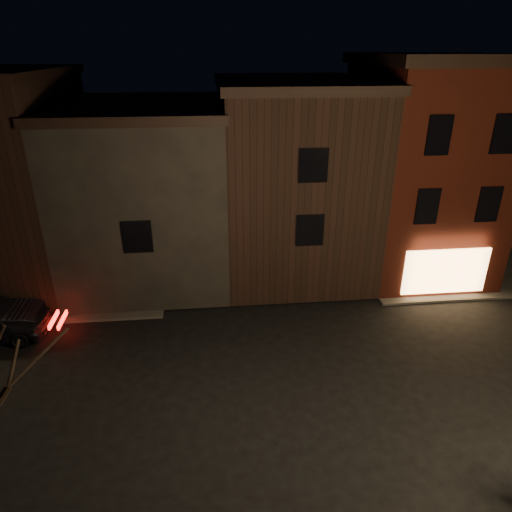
{
  "coord_description": "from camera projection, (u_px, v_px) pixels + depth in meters",
  "views": [
    {
      "loc": [
        -2.68,
        -12.41,
        10.84
      ],
      "look_at": [
        -0.95,
        4.19,
        3.2
      ],
      "focal_mm": 32.0,
      "sensor_mm": 36.0,
      "label": 1
    }
  ],
  "objects": [
    {
      "name": "sidewalk_far_right",
      "position": [
        499.0,
        198.0,
        35.93
      ],
      "size": [
        30.0,
        30.0,
        0.12
      ],
      "primitive_type": "cube",
      "color": "#2D2B28",
      "rests_on": "ground"
    },
    {
      "name": "row_building_a",
      "position": [
        290.0,
        175.0,
        23.61
      ],
      "size": [
        7.3,
        10.3,
        9.4
      ],
      "color": "black",
      "rests_on": "ground"
    },
    {
      "name": "row_building_b",
      "position": [
        149.0,
        188.0,
        23.14
      ],
      "size": [
        7.8,
        10.3,
        8.4
      ],
      "color": "black",
      "rests_on": "ground"
    },
    {
      "name": "corner_building",
      "position": [
        421.0,
        166.0,
        23.06
      ],
      "size": [
        6.5,
        8.5,
        10.5
      ],
      "color": "#46140C",
      "rests_on": "ground"
    },
    {
      "name": "ground",
      "position": [
        295.0,
        387.0,
        15.99
      ],
      "size": [
        120.0,
        120.0,
        0.0
      ],
      "primitive_type": "plane",
      "color": "black",
      "rests_on": "ground"
    }
  ]
}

